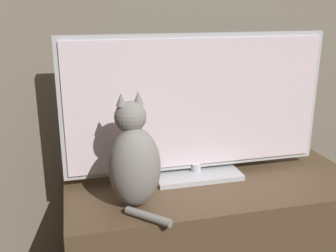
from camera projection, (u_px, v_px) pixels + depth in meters
tv_stand at (213, 234)px, 1.65m from camera, size 1.18×0.52×0.49m
tv at (197, 109)px, 1.56m from camera, size 1.06×0.21×0.58m
cat at (134, 161)px, 1.35m from camera, size 0.21×0.28×0.40m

